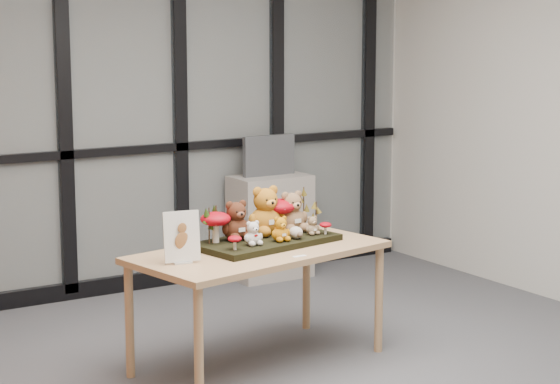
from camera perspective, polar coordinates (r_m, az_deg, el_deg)
room_shell at (r=5.22m, az=1.98°, el=6.31°), size 5.00×5.00×5.00m
glass_partition at (r=7.41m, az=-8.79°, el=5.14°), size 4.90×0.06×2.78m
display_table at (r=5.84m, az=-1.21°, el=-3.87°), size 1.57×0.98×0.69m
diorama_tray at (r=5.93m, az=-0.76°, el=-2.81°), size 0.90×0.56×0.04m
bear_pooh_yellow at (r=6.02m, az=-0.83°, el=-0.89°), size 0.28×0.26×0.32m
bear_brown_medium at (r=5.88m, az=-2.48°, el=-1.48°), size 0.22×0.21×0.25m
bear_tan_back at (r=6.11m, az=0.66°, el=-0.97°), size 0.24×0.22×0.27m
bear_small_yellow at (r=5.84m, az=0.01°, el=-2.01°), size 0.14×0.13×0.16m
bear_white_bow at (r=5.74m, az=-1.54°, el=-2.25°), size 0.13×0.13×0.15m
bear_beige_small at (r=6.03m, az=1.82°, el=-1.83°), size 0.11×0.10×0.12m
plush_cream_hedgehog at (r=5.91m, az=0.90°, el=-2.27°), size 0.07×0.07×0.08m
mushroom_back_left at (r=5.81m, az=-3.64°, el=-1.91°), size 0.18×0.18×0.20m
mushroom_back_right at (r=6.09m, az=-0.04°, el=-1.23°), size 0.20×0.20×0.22m
mushroom_front_left at (r=5.63m, az=-2.56°, el=-2.83°), size 0.08×0.08×0.09m
mushroom_front_right at (r=6.05m, az=2.57°, el=-2.01°), size 0.07×0.07×0.08m
sprig_green_far_left at (r=5.77m, az=-4.01°, el=-1.91°), size 0.05×0.05×0.21m
sprig_green_mid_left at (r=5.86m, az=-3.61°, el=-1.75°), size 0.05×0.05×0.21m
sprig_dry_far_right at (r=6.22m, az=1.34°, el=-0.86°), size 0.05×0.05×0.25m
sprig_dry_mid_right at (r=6.15m, az=2.04°, el=-1.35°), size 0.05×0.05×0.18m
sprig_green_centre at (r=5.99m, az=-2.27°, el=-1.53°), size 0.05×0.05×0.20m
sign_holder at (r=5.48m, az=-5.54°, el=-2.67°), size 0.20×0.08×0.29m
label_card at (r=5.64m, az=1.10°, el=-3.63°), size 0.08×0.03×0.00m
cabinet at (r=7.87m, az=-0.55°, el=-1.96°), size 0.60×0.35×0.80m
monitor at (r=7.79m, az=-0.63°, el=2.07°), size 0.44×0.05×0.31m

